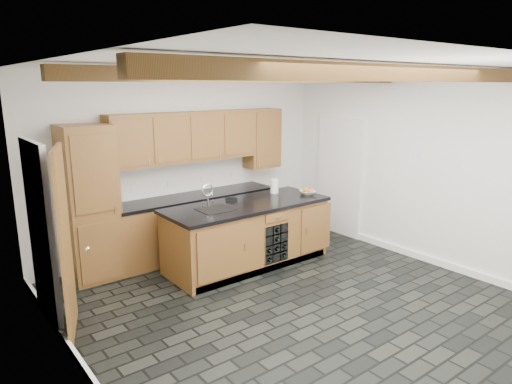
% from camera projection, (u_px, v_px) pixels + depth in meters
% --- Properties ---
extents(ground, '(5.00, 5.00, 0.00)m').
position_uv_depth(ground, '(291.00, 301.00, 5.61)').
color(ground, black).
rests_on(ground, ground).
extents(room_shell, '(5.01, 5.00, 5.00)m').
position_uv_depth(room_shell, '(259.00, 174.00, 5.62)').
color(room_shell, white).
rests_on(room_shell, ground).
extents(back_cabinetry, '(3.65, 0.62, 2.20)m').
position_uv_depth(back_cabinetry, '(174.00, 195.00, 6.89)').
color(back_cabinetry, brown).
rests_on(back_cabinetry, ground).
extents(island, '(2.48, 0.96, 0.93)m').
position_uv_depth(island, '(248.00, 234.00, 6.68)').
color(island, brown).
rests_on(island, ground).
extents(faucet, '(0.45, 0.40, 0.34)m').
position_uv_depth(faucet, '(214.00, 206.00, 6.27)').
color(faucet, black).
rests_on(faucet, island).
extents(kitchen_scale, '(0.19, 0.15, 0.05)m').
position_uv_depth(kitchen_scale, '(231.00, 199.00, 6.74)').
color(kitchen_scale, black).
rests_on(kitchen_scale, island).
extents(fruit_bowl, '(0.31, 0.31, 0.06)m').
position_uv_depth(fruit_bowl, '(308.00, 192.00, 7.12)').
color(fruit_bowl, silver).
rests_on(fruit_bowl, island).
extents(fruit_cluster, '(0.16, 0.17, 0.07)m').
position_uv_depth(fruit_cluster, '(308.00, 190.00, 7.11)').
color(fruit_cluster, '#AC1723').
rests_on(fruit_cluster, fruit_bowl).
extents(paper_towel, '(0.13, 0.13, 0.22)m').
position_uv_depth(paper_towel, '(275.00, 186.00, 7.18)').
color(paper_towel, white).
rests_on(paper_towel, island).
extents(mug, '(0.11, 0.11, 0.10)m').
position_uv_depth(mug, '(116.00, 204.00, 6.32)').
color(mug, white).
rests_on(mug, back_cabinetry).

